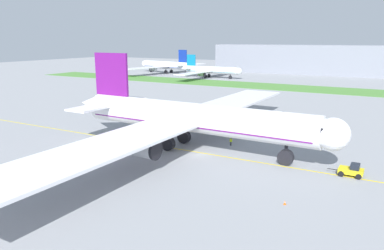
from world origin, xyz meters
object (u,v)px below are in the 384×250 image
(airliner_foreground, at_px, (189,118))
(parked_airliner_far_centre, at_px, (210,70))
(pushback_tug, at_px, (352,170))
(traffic_cone_near_nose, at_px, (285,203))
(traffic_cone_starboard_wing, at_px, (44,160))
(traffic_cone_port_wing, at_px, (33,157))
(ground_crew_wingwalker_port, at_px, (231,141))
(parked_airliner_far_left, at_px, (166,65))
(service_truck_baggage_loader, at_px, (286,118))

(airliner_foreground, relative_size, parked_airliner_far_centre, 1.55)
(pushback_tug, height_order, traffic_cone_near_nose, pushback_tug)
(traffic_cone_starboard_wing, bearing_deg, traffic_cone_port_wing, 176.29)
(ground_crew_wingwalker_port, height_order, parked_airliner_far_left, parked_airliner_far_left)
(pushback_tug, relative_size, service_truck_baggage_loader, 1.13)
(airliner_foreground, relative_size, traffic_cone_near_nose, 163.72)
(airliner_foreground, xyz_separation_m, traffic_cone_starboard_wing, (-18.99, -19.89, -6.06))
(service_truck_baggage_loader, distance_m, parked_airliner_far_centre, 119.51)
(ground_crew_wingwalker_port, height_order, traffic_cone_near_nose, ground_crew_wingwalker_port)
(airliner_foreground, height_order, traffic_cone_starboard_wing, airliner_foreground)
(ground_crew_wingwalker_port, xyz_separation_m, service_truck_baggage_loader, (4.56, 25.54, 0.56))
(ground_crew_wingwalker_port, bearing_deg, service_truck_baggage_loader, 79.89)
(airliner_foreground, relative_size, traffic_cone_port_wing, 163.72)
(ground_crew_wingwalker_port, bearing_deg, airliner_foreground, -136.43)
(traffic_cone_near_nose, distance_m, traffic_cone_port_wing, 46.22)
(traffic_cone_near_nose, relative_size, service_truck_baggage_loader, 0.12)
(traffic_cone_starboard_wing, bearing_deg, parked_airliner_far_left, 115.87)
(airliner_foreground, bearing_deg, pushback_tug, -1.07)
(pushback_tug, xyz_separation_m, traffic_cone_near_nose, (-6.47, -15.85, -0.69))
(ground_crew_wingwalker_port, relative_size, traffic_cone_near_nose, 2.87)
(pushback_tug, relative_size, traffic_cone_near_nose, 9.56)
(pushback_tug, xyz_separation_m, parked_airliner_far_left, (-127.08, 140.64, 4.18))
(airliner_foreground, height_order, ground_crew_wingwalker_port, airliner_foreground)
(traffic_cone_port_wing, height_order, parked_airliner_far_left, parked_airliner_far_left)
(traffic_cone_starboard_wing, bearing_deg, airliner_foreground, 46.32)
(traffic_cone_starboard_wing, bearing_deg, traffic_cone_near_nose, 4.60)
(traffic_cone_near_nose, relative_size, traffic_cone_starboard_wing, 1.00)
(parked_airliner_far_centre, bearing_deg, service_truck_baggage_loader, -54.07)
(traffic_cone_near_nose, bearing_deg, pushback_tug, 67.78)
(ground_crew_wingwalker_port, relative_size, parked_airliner_far_left, 0.02)
(service_truck_baggage_loader, bearing_deg, traffic_cone_starboard_wing, -120.20)
(traffic_cone_near_nose, height_order, traffic_cone_port_wing, same)
(traffic_cone_near_nose, xyz_separation_m, parked_airliner_far_left, (-120.61, 156.49, 4.86))
(traffic_cone_near_nose, relative_size, parked_airliner_far_centre, 0.01)
(traffic_cone_port_wing, height_order, traffic_cone_starboard_wing, same)
(airliner_foreground, distance_m, service_truck_baggage_loader, 33.89)
(parked_airliner_far_left, bearing_deg, traffic_cone_port_wing, -65.00)
(traffic_cone_near_nose, xyz_separation_m, parked_airliner_far_centre, (-83.13, 144.85, 4.07))
(pushback_tug, bearing_deg, parked_airliner_far_left, 132.10)
(parked_airliner_far_centre, bearing_deg, pushback_tug, -55.22)
(traffic_cone_port_wing, relative_size, traffic_cone_starboard_wing, 1.00)
(pushback_tug, bearing_deg, service_truck_baggage_loader, 121.14)
(service_truck_baggage_loader, bearing_deg, traffic_cone_near_nose, -74.86)
(ground_crew_wingwalker_port, distance_m, parked_airliner_far_centre, 138.78)
(pushback_tug, relative_size, parked_airliner_far_left, 0.08)
(service_truck_baggage_loader, bearing_deg, pushback_tug, -58.86)
(pushback_tug, distance_m, parked_airliner_far_centre, 157.10)
(traffic_cone_port_wing, xyz_separation_m, parked_airliner_far_centre, (-37.03, 148.12, 4.07))
(airliner_foreground, height_order, traffic_cone_port_wing, airliner_foreground)
(airliner_foreground, xyz_separation_m, traffic_cone_near_nose, (24.04, -16.43, -6.06))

